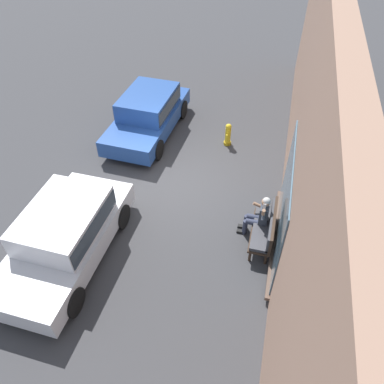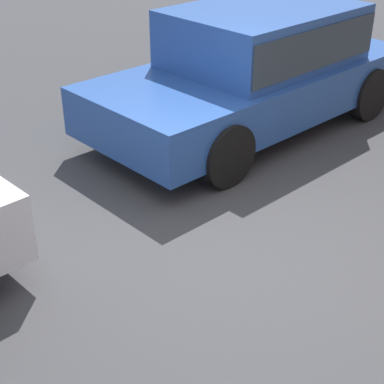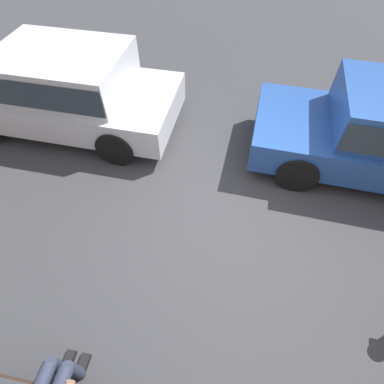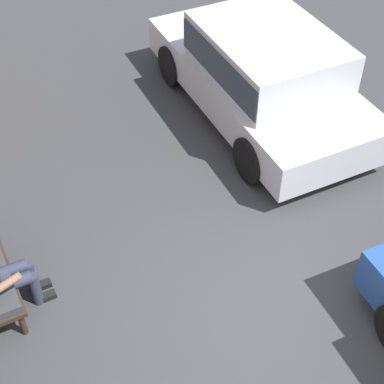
{
  "view_description": "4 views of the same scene",
  "coord_description": "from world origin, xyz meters",
  "views": [
    {
      "loc": [
        8.24,
        2.6,
        7.66
      ],
      "look_at": [
        1.32,
        0.86,
        0.95
      ],
      "focal_mm": 35.0,
      "sensor_mm": 36.0,
      "label": 1
    },
    {
      "loc": [
        3.09,
        2.6,
        2.93
      ],
      "look_at": [
        0.63,
        0.21,
        0.99
      ],
      "focal_mm": 55.0,
      "sensor_mm": 36.0,
      "label": 2
    },
    {
      "loc": [
        0.06,
        2.6,
        3.89
      ],
      "look_at": [
        0.53,
        0.15,
        0.75
      ],
      "focal_mm": 28.0,
      "sensor_mm": 36.0,
      "label": 3
    },
    {
      "loc": [
        -2.97,
        2.6,
        5.63
      ],
      "look_at": [
        1.29,
        0.42,
        0.98
      ],
      "focal_mm": 55.0,
      "sensor_mm": 36.0,
      "label": 4
    }
  ],
  "objects": [
    {
      "name": "parked_car_near",
      "position": [
        -2.41,
        -1.65,
        0.8
      ],
      "size": [
        4.29,
        2.04,
        1.46
      ],
      "color": "#23478E",
      "rests_on": "ground_plane"
    },
    {
      "name": "ground_plane",
      "position": [
        0.0,
        0.0,
        0.0
      ],
      "size": [
        60.0,
        60.0,
        0.0
      ],
      "primitive_type": "plane",
      "color": "#38383A"
    }
  ]
}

